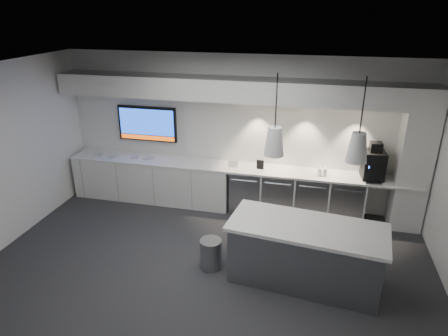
% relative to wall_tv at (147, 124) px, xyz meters
% --- Properties ---
extents(floor, '(7.00, 7.00, 0.00)m').
position_rel_wall_tv_xyz_m(floor, '(1.90, -2.45, -1.56)').
color(floor, '#2A2B2D').
rests_on(floor, ground).
extents(ceiling, '(7.00, 7.00, 0.00)m').
position_rel_wall_tv_xyz_m(ceiling, '(1.90, -2.45, 1.44)').
color(ceiling, black).
rests_on(ceiling, wall_back).
extents(wall_back, '(7.00, 0.00, 7.00)m').
position_rel_wall_tv_xyz_m(wall_back, '(1.90, 0.05, -0.06)').
color(wall_back, silver).
rests_on(wall_back, floor).
extents(wall_front, '(7.00, 0.00, 7.00)m').
position_rel_wall_tv_xyz_m(wall_front, '(1.90, -4.95, -0.06)').
color(wall_front, silver).
rests_on(wall_front, floor).
extents(back_counter, '(6.80, 0.65, 0.04)m').
position_rel_wall_tv_xyz_m(back_counter, '(1.90, -0.27, -0.68)').
color(back_counter, white).
rests_on(back_counter, left_base_cabinets).
extents(left_base_cabinets, '(3.30, 0.63, 0.86)m').
position_rel_wall_tv_xyz_m(left_base_cabinets, '(0.15, -0.27, -1.13)').
color(left_base_cabinets, white).
rests_on(left_base_cabinets, floor).
extents(fridge_unit_a, '(0.60, 0.61, 0.85)m').
position_rel_wall_tv_xyz_m(fridge_unit_a, '(2.15, -0.27, -1.13)').
color(fridge_unit_a, gray).
rests_on(fridge_unit_a, floor).
extents(fridge_unit_b, '(0.60, 0.61, 0.85)m').
position_rel_wall_tv_xyz_m(fridge_unit_b, '(2.78, -0.27, -1.13)').
color(fridge_unit_b, gray).
rests_on(fridge_unit_b, floor).
extents(fridge_unit_c, '(0.60, 0.61, 0.85)m').
position_rel_wall_tv_xyz_m(fridge_unit_c, '(3.41, -0.27, -1.13)').
color(fridge_unit_c, gray).
rests_on(fridge_unit_c, floor).
extents(fridge_unit_d, '(0.60, 0.61, 0.85)m').
position_rel_wall_tv_xyz_m(fridge_unit_d, '(4.04, -0.27, -1.13)').
color(fridge_unit_d, gray).
rests_on(fridge_unit_d, floor).
extents(backsplash, '(4.60, 0.03, 1.30)m').
position_rel_wall_tv_xyz_m(backsplash, '(3.10, 0.03, -0.01)').
color(backsplash, white).
rests_on(backsplash, wall_back).
extents(soffit, '(6.90, 0.60, 0.40)m').
position_rel_wall_tv_xyz_m(soffit, '(1.90, -0.25, 0.84)').
color(soffit, white).
rests_on(soffit, wall_back).
extents(column, '(0.55, 0.55, 2.60)m').
position_rel_wall_tv_xyz_m(column, '(5.10, -0.25, -0.26)').
color(column, white).
rests_on(column, floor).
extents(wall_tv, '(1.25, 0.07, 0.72)m').
position_rel_wall_tv_xyz_m(wall_tv, '(0.00, 0.00, 0.00)').
color(wall_tv, black).
rests_on(wall_tv, wall_back).
extents(island, '(2.31, 1.21, 0.94)m').
position_rel_wall_tv_xyz_m(island, '(3.38, -2.32, -1.09)').
color(island, gray).
rests_on(island, floor).
extents(bin, '(0.43, 0.43, 0.48)m').
position_rel_wall_tv_xyz_m(bin, '(1.95, -2.31, -1.32)').
color(bin, gray).
rests_on(bin, floor).
extents(coffee_machine, '(0.41, 0.57, 0.68)m').
position_rel_wall_tv_xyz_m(coffee_machine, '(4.44, -0.25, -0.38)').
color(coffee_machine, black).
rests_on(coffee_machine, back_counter).
extents(sign_black, '(0.14, 0.03, 0.18)m').
position_rel_wall_tv_xyz_m(sign_black, '(2.40, -0.30, -0.57)').
color(sign_black, black).
rests_on(sign_black, back_counter).
extents(sign_white, '(0.18, 0.07, 0.14)m').
position_rel_wall_tv_xyz_m(sign_white, '(1.87, -0.33, -0.59)').
color(sign_white, white).
rests_on(sign_white, back_counter).
extents(cup_cluster, '(0.17, 0.17, 0.15)m').
position_rel_wall_tv_xyz_m(cup_cluster, '(3.56, -0.33, -0.59)').
color(cup_cluster, white).
rests_on(cup_cluster, back_counter).
extents(tray_a, '(0.18, 0.18, 0.02)m').
position_rel_wall_tv_xyz_m(tray_a, '(-1.02, -0.31, -0.65)').
color(tray_a, '#B3B3B3').
rests_on(tray_a, back_counter).
extents(tray_b, '(0.18, 0.18, 0.02)m').
position_rel_wall_tv_xyz_m(tray_b, '(-0.66, -0.34, -0.65)').
color(tray_b, '#B3B3B3').
rests_on(tray_b, back_counter).
extents(tray_c, '(0.19, 0.19, 0.02)m').
position_rel_wall_tv_xyz_m(tray_c, '(-0.20, -0.29, -0.65)').
color(tray_c, '#B3B3B3').
rests_on(tray_c, back_counter).
extents(tray_d, '(0.20, 0.20, 0.02)m').
position_rel_wall_tv_xyz_m(tray_d, '(0.09, -0.27, -0.65)').
color(tray_d, '#B3B3B3').
rests_on(tray_d, back_counter).
extents(pendant_left, '(0.27, 0.27, 1.09)m').
position_rel_wall_tv_xyz_m(pendant_left, '(2.85, -2.32, 0.59)').
color(pendant_left, white).
rests_on(pendant_left, ceiling).
extents(pendant_right, '(0.27, 0.27, 1.09)m').
position_rel_wall_tv_xyz_m(pendant_right, '(3.90, -2.32, 0.59)').
color(pendant_right, white).
rests_on(pendant_right, ceiling).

